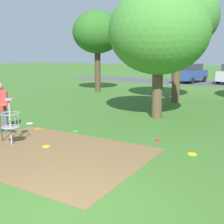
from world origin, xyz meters
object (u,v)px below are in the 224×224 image
at_px(frisbee_near_basket, 76,131).
at_px(frisbee_scattered_b, 158,140).
at_px(disc_golf_basket, 9,120).
at_px(tree_mid_right, 159,32).
at_px(frisbee_far_left, 192,154).
at_px(tree_near_left, 97,33).
at_px(player_throwing, 1,104).
at_px(tree_far_left, 179,17).
at_px(frisbee_by_tee, 38,129).
at_px(parked_car_leftmost, 190,73).
at_px(frisbee_far_right, 46,146).
at_px(frisbee_mid_grass, 30,123).

height_order(frisbee_near_basket, frisbee_scattered_b, same).
distance_m(disc_golf_basket, tree_mid_right, 6.85).
xyz_separation_m(frisbee_scattered_b, tree_mid_right, (-1.37, 3.21, 3.56)).
xyz_separation_m(frisbee_far_left, frisbee_scattered_b, (-1.27, 0.72, 0.00)).
distance_m(tree_near_left, tree_mid_right, 9.82).
height_order(player_throwing, frisbee_near_basket, player_throwing).
distance_m(player_throwing, tree_far_left, 10.73).
height_order(frisbee_by_tee, tree_mid_right, tree_mid_right).
height_order(player_throwing, parked_car_leftmost, parked_car_leftmost).
relative_size(frisbee_near_basket, tree_near_left, 0.04).
xyz_separation_m(frisbee_far_right, parked_car_leftmost, (-2.32, 22.70, 0.91)).
distance_m(frisbee_near_basket, parked_car_leftmost, 21.00).
bearing_deg(frisbee_far_right, parked_car_leftmost, 95.85).
bearing_deg(tree_near_left, frisbee_far_right, -62.85).
distance_m(frisbee_far_left, tree_far_left, 10.36).
bearing_deg(player_throwing, frisbee_scattered_b, 19.16).
distance_m(disc_golf_basket, frisbee_scattered_b, 4.56).
bearing_deg(frisbee_far_left, tree_near_left, 133.73).
height_order(frisbee_by_tee, parked_car_leftmost, parked_car_leftmost).
relative_size(frisbee_near_basket, frisbee_by_tee, 0.87).
height_order(frisbee_by_tee, frisbee_far_left, same).
bearing_deg(player_throwing, tree_far_left, 73.13).
xyz_separation_m(disc_golf_basket, player_throwing, (-1.39, 0.85, 0.21)).
relative_size(frisbee_near_basket, frisbee_far_right, 0.84).
bearing_deg(frisbee_far_right, player_throwing, 168.96).
bearing_deg(frisbee_far_left, frisbee_scattered_b, 150.49).
relative_size(disc_golf_basket, frisbee_mid_grass, 5.37).
distance_m(tree_mid_right, tree_far_left, 4.87).
xyz_separation_m(frisbee_near_basket, tree_mid_right, (1.54, 3.63, 3.56)).
bearing_deg(player_throwing, disc_golf_basket, -31.46).
bearing_deg(player_throwing, tree_near_left, 107.66).
bearing_deg(frisbee_far_right, tree_far_left, 87.47).
relative_size(frisbee_far_left, tree_mid_right, 0.05).
bearing_deg(disc_golf_basket, tree_near_left, 112.26).
distance_m(frisbee_by_tee, tree_mid_right, 6.14).
bearing_deg(tree_near_left, parked_car_leftmost, 70.54).
bearing_deg(player_throwing, tree_mid_right, 53.42).
bearing_deg(frisbee_near_basket, frisbee_by_tee, -163.02).
relative_size(frisbee_near_basket, frisbee_mid_grass, 0.78).
relative_size(player_throwing, frisbee_far_left, 6.75).
bearing_deg(frisbee_by_tee, frisbee_near_basket, 16.98).
height_order(frisbee_near_basket, frisbee_mid_grass, same).
relative_size(frisbee_by_tee, tree_mid_right, 0.04).
xyz_separation_m(frisbee_near_basket, frisbee_scattered_b, (2.91, 0.43, 0.00)).
bearing_deg(disc_golf_basket, frisbee_by_tee, 109.70).
bearing_deg(frisbee_mid_grass, frisbee_far_left, -2.90).
relative_size(frisbee_scattered_b, tree_near_left, 0.04).
height_order(player_throwing, tree_mid_right, tree_mid_right).
distance_m(frisbee_near_basket, tree_near_left, 12.41).
height_order(frisbee_by_tee, tree_far_left, tree_far_left).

